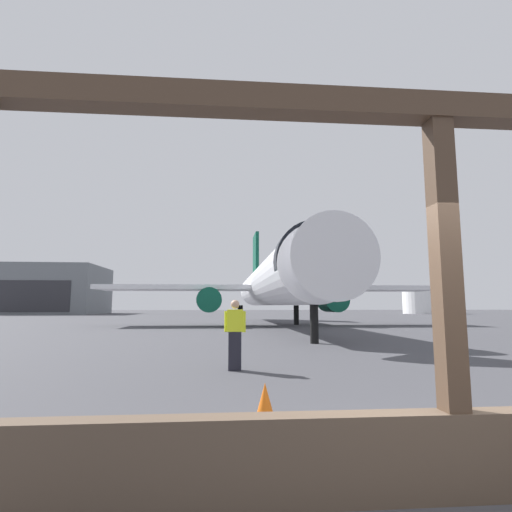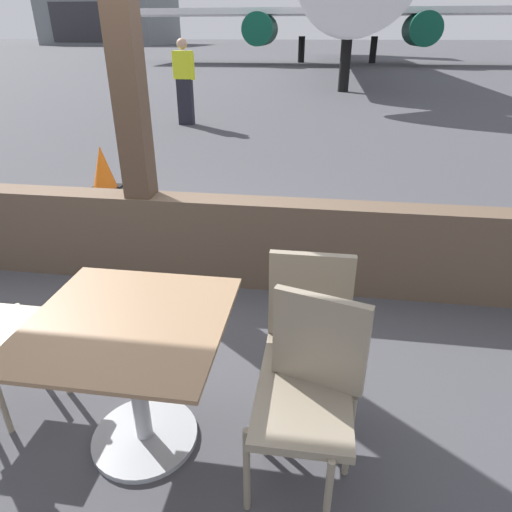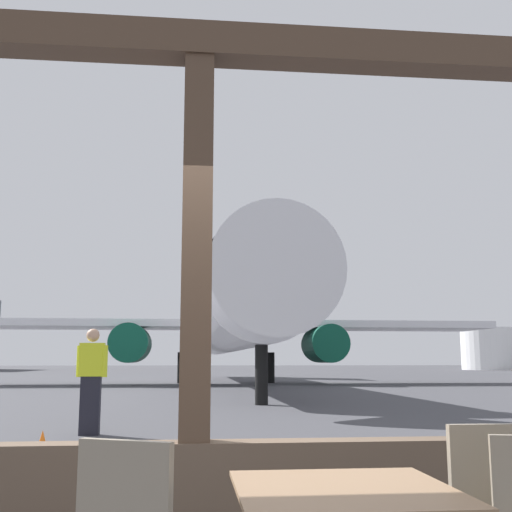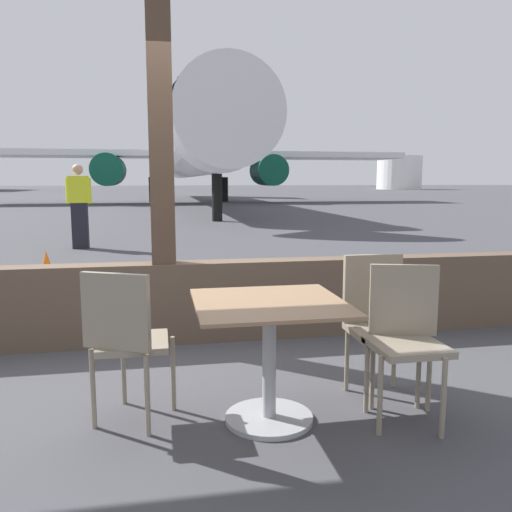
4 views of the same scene
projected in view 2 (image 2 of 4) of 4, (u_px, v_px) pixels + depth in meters
ground_plane at (312, 56)px, 39.22m from camera, size 220.00×220.00×0.00m
window_frame at (134, 126)px, 3.25m from camera, size 8.29×0.24×3.54m
dining_table at (135, 370)px, 2.06m from camera, size 0.85×0.85×0.72m
cafe_chair_window_right at (310, 385)px, 1.83m from camera, size 0.47×0.47×0.91m
cafe_chair_aisle_left at (308, 334)px, 2.14m from camera, size 0.40×0.40×0.92m
airplane at (341, 5)px, 26.64m from camera, size 27.62×35.47×10.04m
ground_crew_worker at (184, 81)px, 9.62m from camera, size 0.53×0.27×1.74m
traffic_cone at (103, 169)px, 5.74m from camera, size 0.36×0.36×0.57m
distant_hangar at (112, 14)px, 77.14m from camera, size 18.80×17.16×9.49m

